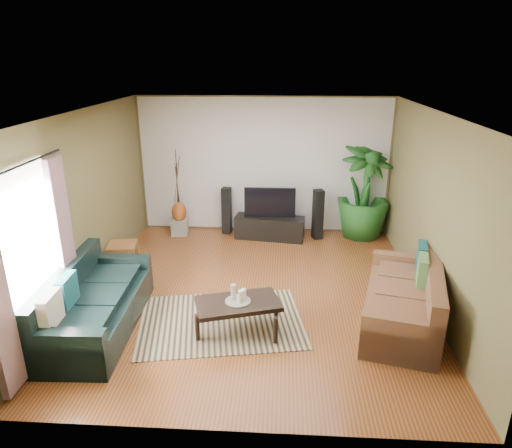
# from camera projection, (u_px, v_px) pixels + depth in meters

# --- Properties ---
(floor) EXTENTS (5.50, 5.50, 0.00)m
(floor) POSITION_uv_depth(u_px,v_px,m) (255.00, 293.00, 6.97)
(floor) COLOR brown
(floor) RESTS_ON ground
(ceiling) EXTENTS (5.50, 5.50, 0.00)m
(ceiling) POSITION_uv_depth(u_px,v_px,m) (255.00, 113.00, 6.04)
(ceiling) COLOR white
(ceiling) RESTS_ON ground
(wall_back) EXTENTS (5.00, 0.00, 5.00)m
(wall_back) POSITION_uv_depth(u_px,v_px,m) (264.00, 166.00, 9.08)
(wall_back) COLOR brown
(wall_back) RESTS_ON ground
(wall_front) EXTENTS (5.00, 0.00, 5.00)m
(wall_front) POSITION_uv_depth(u_px,v_px,m) (235.00, 309.00, 3.93)
(wall_front) COLOR brown
(wall_front) RESTS_ON ground
(wall_left) EXTENTS (0.00, 5.50, 5.50)m
(wall_left) POSITION_uv_depth(u_px,v_px,m) (84.00, 206.00, 6.65)
(wall_left) COLOR brown
(wall_left) RESTS_ON ground
(wall_right) EXTENTS (0.00, 5.50, 5.50)m
(wall_right) POSITION_uv_depth(u_px,v_px,m) (434.00, 213.00, 6.36)
(wall_right) COLOR brown
(wall_right) RESTS_ON ground
(backwall_panel) EXTENTS (4.90, 0.00, 4.90)m
(backwall_panel) POSITION_uv_depth(u_px,v_px,m) (264.00, 166.00, 9.07)
(backwall_panel) COLOR white
(backwall_panel) RESTS_ON ground
(window_pane) EXTENTS (0.00, 1.80, 1.80)m
(window_pane) POSITION_uv_depth(u_px,v_px,m) (27.00, 245.00, 5.13)
(window_pane) COLOR white
(window_pane) RESTS_ON ground
(curtain_far) EXTENTS (0.08, 0.35, 2.20)m
(curtain_far) POSITION_uv_depth(u_px,v_px,m) (64.00, 241.00, 5.92)
(curtain_far) COLOR gray
(curtain_far) RESTS_ON ground
(curtain_rod) EXTENTS (0.03, 1.90, 0.03)m
(curtain_rod) POSITION_uv_depth(u_px,v_px,m) (16.00, 167.00, 4.82)
(curtain_rod) COLOR black
(curtain_rod) RESTS_ON ground
(sofa_left) EXTENTS (1.00, 2.20, 0.85)m
(sofa_left) POSITION_uv_depth(u_px,v_px,m) (96.00, 300.00, 5.93)
(sofa_left) COLOR black
(sofa_left) RESTS_ON floor
(sofa_right) EXTENTS (1.39, 2.19, 0.85)m
(sofa_right) POSITION_uv_depth(u_px,v_px,m) (403.00, 294.00, 6.07)
(sofa_right) COLOR brown
(sofa_right) RESTS_ON floor
(area_rug) EXTENTS (2.44, 1.92, 0.01)m
(area_rug) POSITION_uv_depth(u_px,v_px,m) (221.00, 321.00, 6.21)
(area_rug) COLOR tan
(area_rug) RESTS_ON floor
(coffee_table) EXTENTS (1.19, 0.87, 0.44)m
(coffee_table) POSITION_uv_depth(u_px,v_px,m) (238.00, 316.00, 5.94)
(coffee_table) COLOR black
(coffee_table) RESTS_ON floor
(candle_tray) EXTENTS (0.33, 0.33, 0.01)m
(candle_tray) POSITION_uv_depth(u_px,v_px,m) (238.00, 301.00, 5.86)
(candle_tray) COLOR gray
(candle_tray) RESTS_ON coffee_table
(candle_tall) EXTENTS (0.07, 0.07, 0.21)m
(candle_tall) POSITION_uv_depth(u_px,v_px,m) (233.00, 292.00, 5.85)
(candle_tall) COLOR beige
(candle_tall) RESTS_ON candle_tray
(candle_mid) EXTENTS (0.07, 0.07, 0.16)m
(candle_mid) POSITION_uv_depth(u_px,v_px,m) (241.00, 297.00, 5.79)
(candle_mid) COLOR white
(candle_mid) RESTS_ON candle_tray
(candle_short) EXTENTS (0.07, 0.07, 0.14)m
(candle_short) POSITION_uv_depth(u_px,v_px,m) (244.00, 294.00, 5.89)
(candle_short) COLOR white
(candle_short) RESTS_ON candle_tray
(tv_stand) EXTENTS (1.39, 0.59, 0.45)m
(tv_stand) POSITION_uv_depth(u_px,v_px,m) (270.00, 228.00, 8.98)
(tv_stand) COLOR black
(tv_stand) RESTS_ON floor
(television) EXTENTS (0.99, 0.05, 0.58)m
(television) POSITION_uv_depth(u_px,v_px,m) (270.00, 202.00, 8.82)
(television) COLOR black
(television) RESTS_ON tv_stand
(speaker_left) EXTENTS (0.20, 0.21, 0.95)m
(speaker_left) POSITION_uv_depth(u_px,v_px,m) (227.00, 211.00, 9.19)
(speaker_left) COLOR black
(speaker_left) RESTS_ON floor
(speaker_right) EXTENTS (0.23, 0.24, 0.99)m
(speaker_right) POSITION_uv_depth(u_px,v_px,m) (318.00, 214.00, 8.91)
(speaker_right) COLOR black
(speaker_right) RESTS_ON floor
(potted_plant) EXTENTS (1.39, 1.39, 1.84)m
(potted_plant) POSITION_uv_depth(u_px,v_px,m) (364.00, 192.00, 8.88)
(potted_plant) COLOR #1B511B
(potted_plant) RESTS_ON floor
(plant_pot) EXTENTS (0.34, 0.34, 0.26)m
(plant_pot) POSITION_uv_depth(u_px,v_px,m) (361.00, 229.00, 9.16)
(plant_pot) COLOR black
(plant_pot) RESTS_ON floor
(pedestal) EXTENTS (0.35, 0.35, 0.32)m
(pedestal) POSITION_uv_depth(u_px,v_px,m) (180.00, 227.00, 9.22)
(pedestal) COLOR #989896
(pedestal) RESTS_ON floor
(vase) EXTENTS (0.29, 0.29, 0.41)m
(vase) POSITION_uv_depth(u_px,v_px,m) (179.00, 212.00, 9.11)
(vase) COLOR brown
(vase) RESTS_ON pedestal
(side_table) EXTENTS (0.53, 0.53, 0.49)m
(side_table) POSITION_uv_depth(u_px,v_px,m) (123.00, 258.00, 7.61)
(side_table) COLOR #995C32
(side_table) RESTS_ON floor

